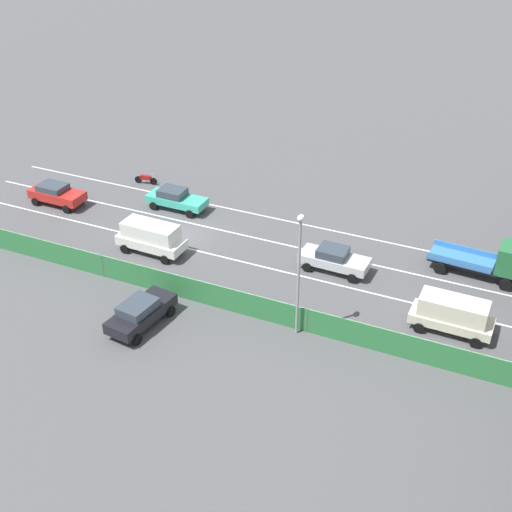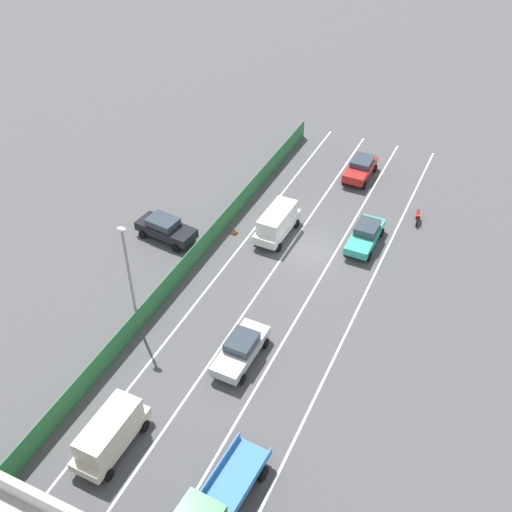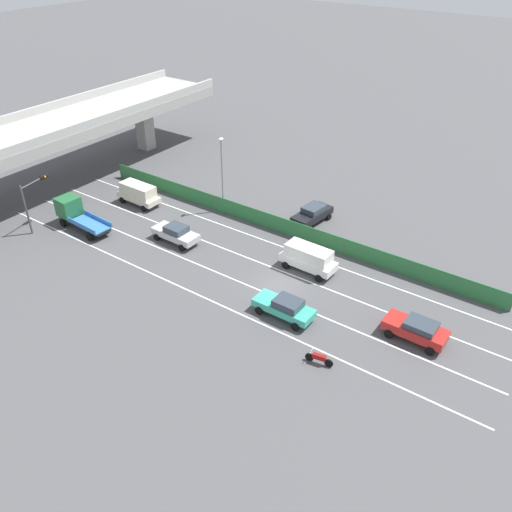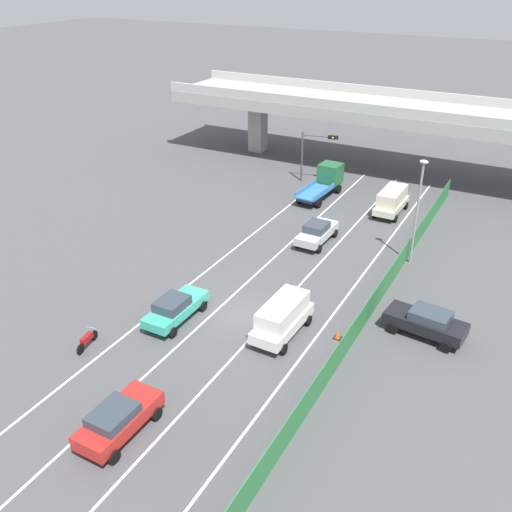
{
  "view_description": "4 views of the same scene",
  "coord_description": "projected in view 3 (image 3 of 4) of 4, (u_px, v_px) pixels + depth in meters",
  "views": [
    {
      "loc": [
        36.37,
        22.26,
        24.18
      ],
      "look_at": [
        2.85,
        7.07,
        1.52
      ],
      "focal_mm": 47.29,
      "sensor_mm": 36.0,
      "label": 1
    },
    {
      "loc": [
        -11.13,
        33.37,
        28.04
      ],
      "look_at": [
        2.5,
        4.2,
        1.78
      ],
      "focal_mm": 43.12,
      "sensor_mm": 36.0,
      "label": 2
    },
    {
      "loc": [
        -29.46,
        -18.43,
        25.08
      ],
      "look_at": [
        -0.73,
        1.93,
        2.39
      ],
      "focal_mm": 37.1,
      "sensor_mm": 36.0,
      "label": 3
    },
    {
      "loc": [
        14.57,
        -25.3,
        19.38
      ],
      "look_at": [
        -1.52,
        4.6,
        1.57
      ],
      "focal_mm": 39.72,
      "sensor_mm": 36.0,
      "label": 4
    }
  ],
  "objects": [
    {
      "name": "motorcycle",
      "position": [
        319.0,
        358.0,
        34.94
      ],
      "size": [
        0.61,
        1.94,
        0.93
      ],
      "color": "black",
      "rests_on": "ground"
    },
    {
      "name": "elevated_overpass",
      "position": [
        35.0,
        137.0,
        54.23
      ],
      "size": [
        47.21,
        8.6,
        7.58
      ],
      "color": "#A09E99",
      "rests_on": "ground"
    },
    {
      "name": "lane_line_mid_left",
      "position": [
        218.0,
        273.0,
        44.11
      ],
      "size": [
        0.14,
        46.27,
        0.01
      ],
      "primitive_type": "cube",
      "color": "silver",
      "rests_on": "ground"
    },
    {
      "name": "car_sedan_silver",
      "position": [
        176.0,
        233.0,
        47.89
      ],
      "size": [
        2.07,
        4.61,
        1.64
      ],
      "color": "#B7BABC",
      "rests_on": "ground"
    },
    {
      "name": "parked_sedan_dark",
      "position": [
        312.0,
        214.0,
        50.9
      ],
      "size": [
        4.76,
        2.47,
        1.7
      ],
      "color": "black",
      "rests_on": "ground"
    },
    {
      "name": "street_lamp",
      "position": [
        222.0,
        168.0,
        50.92
      ],
      "size": [
        0.6,
        0.36,
        7.68
      ],
      "color": "gray",
      "rests_on": "ground"
    },
    {
      "name": "ground_plane",
      "position": [
        281.0,
        284.0,
        42.75
      ],
      "size": [
        300.0,
        300.0,
        0.0
      ],
      "primitive_type": "plane",
      "color": "#4C4C4F"
    },
    {
      "name": "flatbed_truck_blue",
      "position": [
        75.0,
        213.0,
        50.17
      ],
      "size": [
        2.49,
        6.24,
        2.66
      ],
      "color": "black",
      "rests_on": "ground"
    },
    {
      "name": "traffic_cone",
      "position": [
        313.0,
        247.0,
        46.98
      ],
      "size": [
        0.47,
        0.47,
        0.59
      ],
      "color": "orange",
      "rests_on": "ground"
    },
    {
      "name": "car_van_cream",
      "position": [
        138.0,
        193.0,
        54.04
      ],
      "size": [
        2.09,
        4.7,
        2.18
      ],
      "color": "beige",
      "rests_on": "ground"
    },
    {
      "name": "traffic_light",
      "position": [
        34.0,
        194.0,
        48.68
      ],
      "size": [
        3.44,
        0.92,
        4.89
      ],
      "color": "#47474C",
      "rests_on": "ground"
    },
    {
      "name": "car_taxi_teal",
      "position": [
        285.0,
        307.0,
        38.85
      ],
      "size": [
        1.98,
        4.68,
        1.62
      ],
      "color": "teal",
      "rests_on": "ground"
    },
    {
      "name": "car_van_white",
      "position": [
        308.0,
        257.0,
        43.83
      ],
      "size": [
        2.16,
        4.79,
        2.2
      ],
      "color": "silver",
      "rests_on": "ground"
    },
    {
      "name": "green_fence",
      "position": [
        276.0,
        223.0,
        49.61
      ],
      "size": [
        0.1,
        42.37,
        1.6
      ],
      "color": "#2D753D",
      "rests_on": "ground"
    },
    {
      "name": "lane_line_mid_right",
      "position": [
        242.0,
        255.0,
        46.37
      ],
      "size": [
        0.14,
        46.27,
        0.01
      ],
      "primitive_type": "cube",
      "color": "silver",
      "rests_on": "ground"
    },
    {
      "name": "lane_line_right_edge",
      "position": [
        263.0,
        240.0,
        48.63
      ],
      "size": [
        0.14,
        46.27,
        0.01
      ],
      "primitive_type": "cube",
      "color": "silver",
      "rests_on": "ground"
    },
    {
      "name": "car_sedan_red",
      "position": [
        416.0,
        329.0,
        36.71
      ],
      "size": [
        2.07,
        4.4,
        1.64
      ],
      "color": "red",
      "rests_on": "ground"
    },
    {
      "name": "lane_line_left_edge",
      "position": [
        192.0,
        292.0,
        41.86
      ],
      "size": [
        0.14,
        46.27,
        0.01
      ],
      "primitive_type": "cube",
      "color": "silver",
      "rests_on": "ground"
    }
  ]
}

